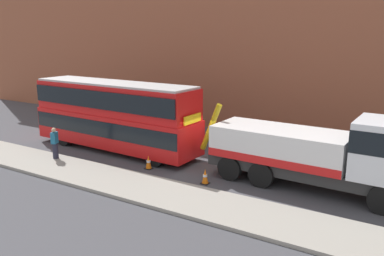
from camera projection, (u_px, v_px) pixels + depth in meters
ground_plane at (207, 167)px, 20.30m from camera, size 120.00×120.00×0.00m
near_kerb at (160, 192)px, 16.79m from camera, size 60.00×2.80×0.15m
building_facade at (271, 14)px, 25.48m from camera, size 60.00×1.50×16.00m
recovery_tow_truck at (319, 151)px, 16.91m from camera, size 10.19×2.99×3.67m
double_decker_bus at (114, 113)px, 22.79m from camera, size 11.12×2.98×4.06m
pedestrian_onlooker at (55, 144)px, 21.00m from camera, size 0.40×0.47×1.71m
traffic_cone_near_bus at (149, 162)px, 19.89m from camera, size 0.36×0.36×0.72m
traffic_cone_midway at (205, 177)px, 17.88m from camera, size 0.36×0.36×0.72m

